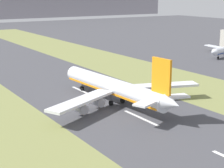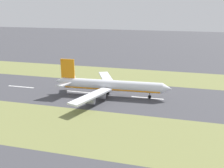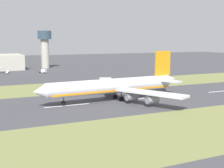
{
  "view_description": "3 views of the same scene",
  "coord_description": "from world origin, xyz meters",
  "px_view_note": "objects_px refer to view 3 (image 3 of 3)",
  "views": [
    {
      "loc": [
        -69.92,
        -112.0,
        39.57
      ],
      "look_at": [
        1.64,
        0.2,
        7.0
      ],
      "focal_mm": 60.0,
      "sensor_mm": 36.0,
      "label": 1
    },
    {
      "loc": [
        137.75,
        36.44,
        49.78
      ],
      "look_at": [
        1.64,
        0.2,
        7.0
      ],
      "focal_mm": 42.0,
      "sensor_mm": 36.0,
      "label": 2
    },
    {
      "loc": [
        -114.14,
        54.96,
        25.27
      ],
      "look_at": [
        1.64,
        0.2,
        7.0
      ],
      "focal_mm": 50.0,
      "sensor_mm": 36.0,
      "label": 3
    }
  ],
  "objects_px": {
    "control_tower": "(45,45)",
    "apron_car": "(8,72)",
    "airplane_main_jet": "(116,86)",
    "service_truck": "(43,71)"
  },
  "relations": [
    {
      "from": "control_tower",
      "to": "service_truck",
      "type": "xyz_separation_m",
      "value": [
        -40.55,
        11.5,
        -18.68
      ]
    },
    {
      "from": "airplane_main_jet",
      "to": "apron_car",
      "type": "height_order",
      "value": "airplane_main_jet"
    },
    {
      "from": "control_tower",
      "to": "apron_car",
      "type": "relative_size",
      "value": 6.99
    },
    {
      "from": "airplane_main_jet",
      "to": "service_truck",
      "type": "bearing_deg",
      "value": 1.54
    },
    {
      "from": "airplane_main_jet",
      "to": "apron_car",
      "type": "xyz_separation_m",
      "value": [
        130.96,
        27.42,
        -5.02
      ]
    },
    {
      "from": "control_tower",
      "to": "apron_car",
      "type": "xyz_separation_m",
      "value": [
        -29.71,
        35.69,
        -19.34
      ]
    },
    {
      "from": "airplane_main_jet",
      "to": "control_tower",
      "type": "bearing_deg",
      "value": -2.95
    },
    {
      "from": "service_truck",
      "to": "apron_car",
      "type": "height_order",
      "value": "service_truck"
    },
    {
      "from": "airplane_main_jet",
      "to": "service_truck",
      "type": "height_order",
      "value": "airplane_main_jet"
    },
    {
      "from": "service_truck",
      "to": "airplane_main_jet",
      "type": "bearing_deg",
      "value": -178.46
    }
  ]
}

